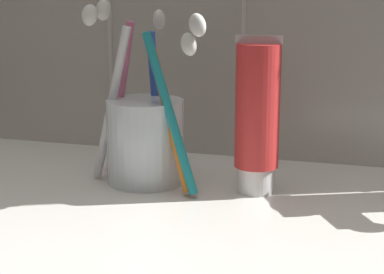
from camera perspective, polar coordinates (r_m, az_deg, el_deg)
The scene contains 3 objects.
sink_counter at distance 60.98cm, azimuth -1.05°, elevation -7.06°, with size 67.32×39.56×2.00cm, color silver.
toothbrush_cup at distance 66.85cm, azimuth -4.18°, elevation 0.28°, with size 14.99×10.72×19.01cm.
toothpaste_tube at distance 63.17cm, azimuth 5.83°, elevation 1.87°, with size 4.60×4.38×15.63cm.
Camera 1 is at (17.45, -54.46, 22.15)cm, focal length 60.00 mm.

